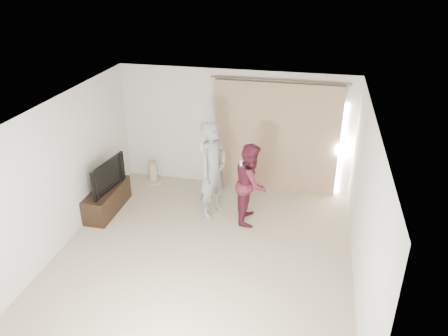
{
  "coord_description": "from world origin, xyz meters",
  "views": [
    {
      "loc": [
        1.66,
        -5.85,
        4.67
      ],
      "look_at": [
        0.11,
        1.2,
        1.14
      ],
      "focal_mm": 35.0,
      "sensor_mm": 36.0,
      "label": 1
    }
  ],
  "objects_px": {
    "tv_console": "(107,199)",
    "tv": "(104,175)",
    "person_woman": "(251,183)",
    "person_man": "(213,170)"
  },
  "relations": [
    {
      "from": "tv_console",
      "to": "tv",
      "type": "bearing_deg",
      "value": 0.0
    },
    {
      "from": "person_woman",
      "to": "tv_console",
      "type": "bearing_deg",
      "value": -174.02
    },
    {
      "from": "tv",
      "to": "person_man",
      "type": "bearing_deg",
      "value": -73.93
    },
    {
      "from": "tv",
      "to": "person_woman",
      "type": "xyz_separation_m",
      "value": [
        2.86,
        0.3,
        -0.01
      ]
    },
    {
      "from": "tv",
      "to": "person_woman",
      "type": "relative_size",
      "value": 0.67
    },
    {
      "from": "tv_console",
      "to": "tv",
      "type": "relative_size",
      "value": 1.22
    },
    {
      "from": "person_man",
      "to": "person_woman",
      "type": "relative_size",
      "value": 1.22
    },
    {
      "from": "tv_console",
      "to": "tv",
      "type": "xyz_separation_m",
      "value": [
        0.0,
        0.0,
        0.56
      ]
    },
    {
      "from": "tv_console",
      "to": "person_woman",
      "type": "distance_m",
      "value": 2.93
    },
    {
      "from": "tv_console",
      "to": "person_man",
      "type": "bearing_deg",
      "value": 9.2
    }
  ]
}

